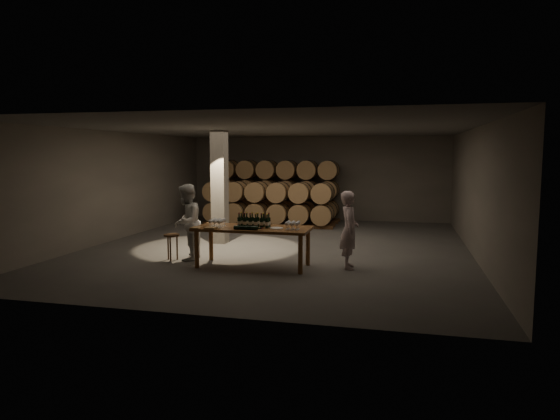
% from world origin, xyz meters
% --- Properties ---
extents(room, '(12.00, 12.00, 12.00)m').
position_xyz_m(room, '(-1.80, 0.20, 1.60)').
color(room, '#4F4D4A').
rests_on(room, ground).
extents(tasting_table, '(2.60, 1.10, 0.90)m').
position_xyz_m(tasting_table, '(0.00, -2.50, 0.80)').
color(tasting_table, brown).
rests_on(tasting_table, ground).
extents(barrel_stack_back, '(4.70, 0.95, 2.31)m').
position_xyz_m(barrel_stack_back, '(-1.35, 5.20, 1.20)').
color(barrel_stack_back, '#53351C').
rests_on(barrel_stack_back, ground).
extents(barrel_stack_front, '(4.70, 0.95, 1.57)m').
position_xyz_m(barrel_stack_front, '(-1.35, 3.80, 0.83)').
color(barrel_stack_front, '#53351C').
rests_on(barrel_stack_front, ground).
extents(bottle_cluster, '(0.73, 0.23, 0.33)m').
position_xyz_m(bottle_cluster, '(0.03, -2.49, 1.02)').
color(bottle_cluster, black).
rests_on(bottle_cluster, tasting_table).
extents(lying_bottles, '(0.64, 0.09, 0.09)m').
position_xyz_m(lying_bottles, '(-0.02, -2.90, 0.94)').
color(lying_bottles, black).
rests_on(lying_bottles, tasting_table).
extents(glass_cluster_left, '(0.30, 0.41, 0.17)m').
position_xyz_m(glass_cluster_left, '(-0.82, -2.57, 1.02)').
color(glass_cluster_left, silver).
rests_on(glass_cluster_left, tasting_table).
extents(glass_cluster_right, '(0.31, 0.31, 0.18)m').
position_xyz_m(glass_cluster_right, '(0.94, -2.59, 1.03)').
color(glass_cluster_right, silver).
rests_on(glass_cluster_right, tasting_table).
extents(plate, '(0.30, 0.30, 0.02)m').
position_xyz_m(plate, '(0.56, -2.56, 0.91)').
color(plate, white).
rests_on(plate, tasting_table).
extents(notebook_near, '(0.27, 0.22, 0.03)m').
position_xyz_m(notebook_near, '(-0.84, -2.93, 0.92)').
color(notebook_near, olive).
rests_on(notebook_near, tasting_table).
extents(notebook_corner, '(0.22, 0.27, 0.02)m').
position_xyz_m(notebook_corner, '(-1.18, -2.92, 0.91)').
color(notebook_corner, olive).
rests_on(notebook_corner, tasting_table).
extents(pen, '(0.16, 0.02, 0.01)m').
position_xyz_m(pen, '(-0.71, -2.95, 0.91)').
color(pen, black).
rests_on(pen, tasting_table).
extents(stool, '(0.38, 0.38, 0.63)m').
position_xyz_m(stool, '(-2.09, -2.31, 0.52)').
color(stool, '#53351C').
rests_on(stool, ground).
extents(person_man, '(0.50, 0.68, 1.73)m').
position_xyz_m(person_man, '(2.13, -2.16, 0.87)').
color(person_man, beige).
rests_on(person_man, ground).
extents(person_woman, '(0.79, 0.96, 1.83)m').
position_xyz_m(person_woman, '(-1.75, -2.19, 0.91)').
color(person_woman, silver).
rests_on(person_woman, ground).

